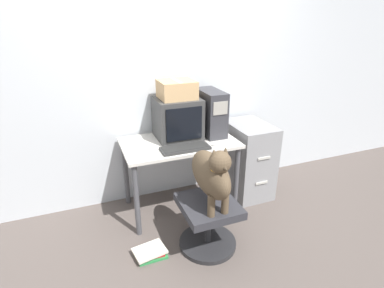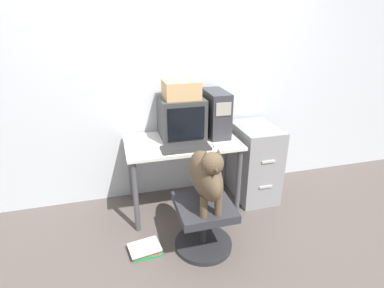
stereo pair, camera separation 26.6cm
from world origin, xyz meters
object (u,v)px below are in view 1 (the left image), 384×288
object	(u,v)px
crt_monitor	(177,118)
book_stack_floor	(151,253)
keyboard	(185,148)
office_chair	(208,221)
pc_tower	(211,112)
filing_cabinet	(248,159)
cardboard_box	(177,89)
dog	(212,174)

from	to	relation	value
crt_monitor	book_stack_floor	bearing A→B (deg)	-125.19
keyboard	book_stack_floor	world-z (taller)	keyboard
office_chair	book_stack_floor	xyz separation A→B (m)	(-0.50, 0.05, -0.22)
pc_tower	filing_cabinet	distance (m)	0.72
crt_monitor	pc_tower	world-z (taller)	pc_tower
keyboard	filing_cabinet	size ratio (longest dim) A/B	0.55
keyboard	office_chair	bearing A→B (deg)	-84.25
office_chair	filing_cabinet	bearing A→B (deg)	40.60
crt_monitor	office_chair	distance (m)	1.03
keyboard	filing_cabinet	bearing A→B (deg)	15.66
book_stack_floor	cardboard_box	bearing A→B (deg)	54.96
pc_tower	office_chair	xyz separation A→B (m)	(-0.34, -0.74, -0.72)
dog	cardboard_box	xyz separation A→B (m)	(-0.01, 0.80, 0.50)
office_chair	cardboard_box	size ratio (longest dim) A/B	1.51
crt_monitor	pc_tower	bearing A→B (deg)	-2.92
office_chair	cardboard_box	bearing A→B (deg)	90.54
pc_tower	book_stack_floor	bearing A→B (deg)	-140.95
crt_monitor	office_chair	size ratio (longest dim) A/B	0.85
office_chair	dog	size ratio (longest dim) A/B	0.87
pc_tower	cardboard_box	bearing A→B (deg)	176.45
pc_tower	cardboard_box	size ratio (longest dim) A/B	1.36
office_chair	cardboard_box	distance (m)	1.24
cardboard_box	book_stack_floor	world-z (taller)	cardboard_box
filing_cabinet	cardboard_box	world-z (taller)	cardboard_box
dog	cardboard_box	bearing A→B (deg)	90.52
office_chair	crt_monitor	bearing A→B (deg)	90.55
keyboard	cardboard_box	bearing A→B (deg)	83.48
cardboard_box	office_chair	bearing A→B (deg)	-89.46
crt_monitor	keyboard	distance (m)	0.37
crt_monitor	cardboard_box	size ratio (longest dim) A/B	1.28
dog	cardboard_box	world-z (taller)	cardboard_box
office_chair	cardboard_box	world-z (taller)	cardboard_box
filing_cabinet	book_stack_floor	bearing A→B (deg)	-154.29
book_stack_floor	crt_monitor	bearing A→B (deg)	54.81
keyboard	filing_cabinet	distance (m)	0.93
office_chair	dog	world-z (taller)	dog
cardboard_box	crt_monitor	bearing A→B (deg)	-90.00
pc_tower	dog	xyz separation A→B (m)	(-0.34, -0.78, -0.24)
office_chair	dog	xyz separation A→B (m)	(-0.00, -0.04, 0.48)
pc_tower	filing_cabinet	size ratio (longest dim) A/B	0.55
crt_monitor	dog	size ratio (longest dim) A/B	0.74
filing_cabinet	cardboard_box	bearing A→B (deg)	173.39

